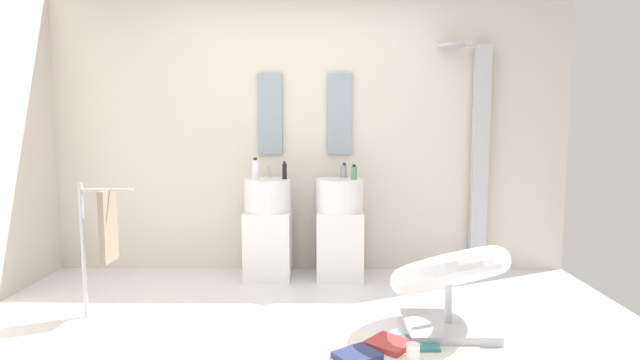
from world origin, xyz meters
name	(u,v)px	position (x,y,z in m)	size (l,w,h in m)	color
ground_plane	(295,343)	(0.00, 0.00, -0.02)	(4.80, 3.60, 0.04)	silver
rear_partition	(305,130)	(0.00, 1.65, 1.30)	(4.80, 0.10, 2.60)	beige
pedestal_sink_left	(268,228)	(-0.31, 1.32, 0.44)	(0.41, 0.41, 0.98)	white
pedestal_sink_right	(340,228)	(0.31, 1.32, 0.44)	(0.41, 0.41, 0.98)	white
vanity_mirror_left	(270,114)	(-0.31, 1.58, 1.44)	(0.22, 0.03, 0.73)	#8C9EA8
vanity_mirror_right	(339,114)	(0.31, 1.58, 1.44)	(0.22, 0.03, 0.73)	#8C9EA8
shower_column	(478,154)	(1.57, 1.53, 1.08)	(0.49, 0.24, 2.05)	#B7BABF
lounge_chair	(449,279)	(0.99, 0.15, 0.35)	(1.07, 1.07, 0.65)	#B7BABF
towel_rack	(104,229)	(-1.33, 0.36, 0.63)	(0.37, 0.22, 0.95)	#B7BABF
area_rug	(383,356)	(0.53, -0.23, 0.01)	(1.18, 0.63, 0.01)	white
magazine_red	(389,344)	(0.57, -0.11, 0.03)	(0.24, 0.22, 0.03)	#B73838
magazine_navy	(357,356)	(0.37, -0.27, 0.03)	(0.23, 0.20, 0.03)	navy
magazine_teal	(418,343)	(0.75, -0.08, 0.02)	(0.23, 0.22, 0.02)	teal
coffee_mug	(413,353)	(0.68, -0.31, 0.06)	(0.08, 0.08, 0.11)	white
soap_bottle_white	(255,170)	(-0.41, 1.26, 0.96)	(0.06, 0.06, 0.19)	white
soap_bottle_grey	(344,171)	(0.36, 1.44, 0.94)	(0.05, 0.05, 0.13)	#99999E
soap_bottle_black	(285,171)	(-0.17, 1.32, 0.95)	(0.04, 0.04, 0.15)	black
soap_bottle_green	(354,173)	(0.43, 1.29, 0.93)	(0.05, 0.05, 0.13)	#59996B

